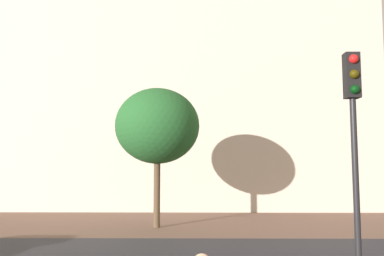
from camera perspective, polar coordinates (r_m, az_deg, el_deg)
The scene contains 4 objects.
ground_plane at distance 15.45m, azimuth -0.33°, elevation -15.81°, with size 120.00×120.00×0.00m, color brown.
landmark_building at distance 31.62m, azimuth -0.30°, elevation 7.90°, with size 26.13×11.31×30.88m.
traffic_light_pole at distance 8.48m, azimuth 21.74°, elevation -0.28°, with size 0.28×0.34×5.00m.
tree_curb_far at distance 19.27m, azimuth -4.86°, elevation 0.25°, with size 3.96×3.96×6.49m.
Camera 1 is at (0.27, -5.20, 2.76)m, focal length 38.12 mm.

